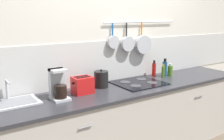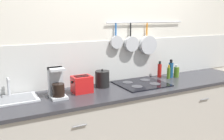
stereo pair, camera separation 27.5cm
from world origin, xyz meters
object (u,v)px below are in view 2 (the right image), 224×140
at_px(coffee_maker, 57,85).
at_px(bottle_olive_oil, 160,70).
at_px(bottle_dish_soap, 169,73).
at_px(kettle, 102,79).
at_px(bottle_vinegar, 171,70).
at_px(toaster, 82,84).
at_px(bottle_cooking_wine, 176,72).

xyz_separation_m(coffee_maker, bottle_olive_oil, (1.46, 0.19, -0.03)).
distance_m(coffee_maker, bottle_dish_soap, 1.52).
height_order(kettle, bottle_dish_soap, kettle).
bearing_deg(bottle_olive_oil, bottle_vinegar, -30.95).
xyz_separation_m(toaster, bottle_vinegar, (1.30, 0.08, 0.02)).
height_order(coffee_maker, bottle_dish_soap, coffee_maker).
bearing_deg(toaster, bottle_cooking_wine, 2.15).
bearing_deg(bottle_olive_oil, coffee_maker, -172.73).
bearing_deg(bottle_dish_soap, bottle_olive_oil, 118.25).
xyz_separation_m(coffee_maker, kettle, (0.57, 0.12, -0.03)).
xyz_separation_m(bottle_olive_oil, bottle_dish_soap, (0.06, -0.11, -0.02)).
distance_m(coffee_maker, bottle_vinegar, 1.59).
xyz_separation_m(toaster, bottle_cooking_wine, (1.38, 0.05, -0.02)).
bearing_deg(coffee_maker, bottle_cooking_wine, 2.88).
xyz_separation_m(toaster, kettle, (0.29, 0.09, 0.00)).
height_order(bottle_olive_oil, bottle_vinegar, bottle_vinegar).
xyz_separation_m(bottle_dish_soap, bottle_vinegar, (0.07, 0.04, 0.03)).
bearing_deg(bottle_vinegar, kettle, 179.44).
bearing_deg(bottle_dish_soap, bottle_vinegar, 29.21).
bearing_deg(coffee_maker, bottle_olive_oil, 7.27).
distance_m(toaster, bottle_cooking_wine, 1.38).
relative_size(coffee_maker, bottle_dish_soap, 1.69).
relative_size(bottle_dish_soap, bottle_vinegar, 0.74).
relative_size(bottle_olive_oil, bottle_dish_soap, 1.21).
relative_size(bottle_dish_soap, bottle_cooking_wine, 1.07).
relative_size(kettle, bottle_vinegar, 0.88).
bearing_deg(bottle_olive_oil, kettle, -175.69).
relative_size(kettle, bottle_cooking_wine, 1.27).
bearing_deg(bottle_vinegar, coffee_maker, -176.07).
distance_m(toaster, kettle, 0.30).
distance_m(coffee_maker, kettle, 0.58).
height_order(bottle_olive_oil, bottle_cooking_wine, bottle_olive_oil).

